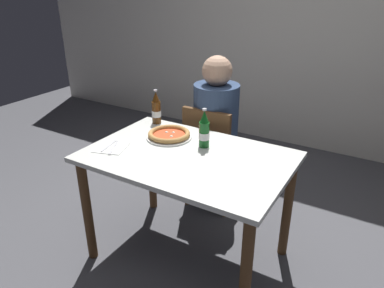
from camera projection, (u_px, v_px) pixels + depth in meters
ground_plane at (188, 254)px, 2.43m from camera, size 8.00×8.00×0.00m
back_wall_tiled at (301, 23)px, 3.61m from camera, size 7.00×0.10×2.60m
dining_table_main at (188, 172)px, 2.17m from camera, size 1.20×0.80×0.75m
chair_behind_table at (212, 151)px, 2.78m from camera, size 0.41×0.41×0.85m
diner_seated at (215, 137)px, 2.78m from camera, size 0.34×0.34×1.21m
pizza_margherita_near at (169, 135)px, 2.34m from camera, size 0.30×0.30×0.04m
beer_bottle_left at (204, 131)px, 2.19m from camera, size 0.07×0.07×0.25m
beer_bottle_center at (156, 109)px, 2.55m from camera, size 0.07×0.07×0.25m
napkin_with_cutlery at (111, 147)px, 2.21m from camera, size 0.23×0.23×0.01m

